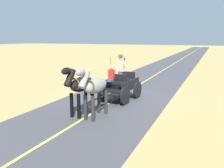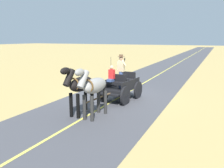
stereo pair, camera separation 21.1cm
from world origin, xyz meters
name	(u,v)px [view 2 (the right image)]	position (x,y,z in m)	size (l,w,h in m)	color
ground_plane	(120,97)	(0.00, 0.00, 0.00)	(200.00, 200.00, 0.00)	tan
road_surface	(120,97)	(0.00, 0.00, 0.00)	(5.65, 160.00, 0.01)	#424247
road_centre_stripe	(120,97)	(0.00, 0.00, 0.01)	(0.12, 160.00, 0.00)	#DBCC4C
horse_drawn_carriage	(121,85)	(-0.29, 0.59, 0.82)	(1.64, 4.52, 2.50)	black
horse_near_side	(94,87)	(-0.36, 3.64, 1.32)	(0.65, 2.13, 2.21)	gray
horse_off_side	(80,85)	(0.36, 3.57, 1.32)	(0.64, 2.13, 2.21)	black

